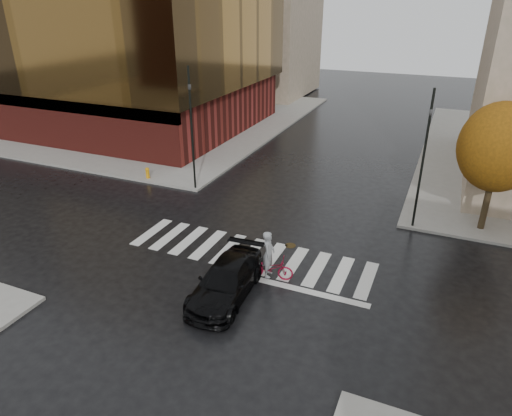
{
  "coord_description": "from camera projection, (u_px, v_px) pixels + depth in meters",
  "views": [
    {
      "loc": [
        7.65,
        -16.39,
        11.01
      ],
      "look_at": [
        -0.03,
        1.37,
        2.0
      ],
      "focal_mm": 32.0,
      "sensor_mm": 36.0,
      "label": 1
    }
  ],
  "objects": [
    {
      "name": "manhole",
      "position": [
        290.0,
        246.0,
        22.15
      ],
      "size": [
        0.67,
        0.67,
        0.01
      ],
      "primitive_type": "cylinder",
      "rotation": [
        0.0,
        0.0,
        -0.3
      ],
      "color": "#403117",
      "rests_on": "ground"
    },
    {
      "name": "building_nw_far",
      "position": [
        252.0,
        4.0,
        53.3
      ],
      "size": [
        14.0,
        12.0,
        20.0
      ],
      "primitive_type": "cube",
      "color": "gray",
      "rests_on": "sidewalk_nw"
    },
    {
      "name": "cyclist",
      "position": [
        270.0,
        263.0,
        19.3
      ],
      "size": [
        2.05,
        1.07,
        2.22
      ],
      "rotation": [
        0.0,
        0.0,
        1.78
      ],
      "color": "maroon",
      "rests_on": "ground"
    },
    {
      "name": "tree_ne_a",
      "position": [
        499.0,
        148.0,
        21.71
      ],
      "size": [
        3.8,
        3.8,
        6.5
      ],
      "color": "black",
      "rests_on": "sidewalk_ne"
    },
    {
      "name": "sedan",
      "position": [
        226.0,
        281.0,
        18.18
      ],
      "size": [
        2.25,
        4.92,
        1.39
      ],
      "primitive_type": "imported",
      "rotation": [
        0.0,
        0.0,
        0.06
      ],
      "color": "black",
      "rests_on": "ground"
    },
    {
      "name": "traffic_light_ne",
      "position": [
        424.0,
        152.0,
        22.1
      ],
      "size": [
        0.15,
        0.18,
        7.06
      ],
      "rotation": [
        0.0,
        0.0,
        3.16
      ],
      "color": "black",
      "rests_on": "sidewalk_ne"
    },
    {
      "name": "ground",
      "position": [
        245.0,
        259.0,
        21.03
      ],
      "size": [
        120.0,
        120.0,
        0.0
      ],
      "primitive_type": "plane",
      "color": "black",
      "rests_on": "ground"
    },
    {
      "name": "sidewalk_nw",
      "position": [
        143.0,
        115.0,
        46.03
      ],
      "size": [
        30.0,
        30.0,
        0.15
      ],
      "primitive_type": "cube",
      "color": "gray",
      "rests_on": "ground"
    },
    {
      "name": "traffic_light_nw",
      "position": [
        191.0,
        121.0,
        26.71
      ],
      "size": [
        0.22,
        0.2,
        7.35
      ],
      "rotation": [
        0.0,
        0.0,
        -1.29
      ],
      "color": "black",
      "rests_on": "sidewalk_nw"
    },
    {
      "name": "crosswalk",
      "position": [
        249.0,
        254.0,
        21.45
      ],
      "size": [
        12.0,
        3.0,
        0.01
      ],
      "primitive_type": "cube",
      "color": "silver",
      "rests_on": "ground"
    },
    {
      "name": "office_glass",
      "position": [
        103.0,
        30.0,
        40.43
      ],
      "size": [
        27.0,
        19.0,
        16.0
      ],
      "color": "maroon",
      "rests_on": "sidewalk_nw"
    },
    {
      "name": "fire_hydrant",
      "position": [
        147.0,
        172.0,
        29.81
      ],
      "size": [
        0.26,
        0.26,
        0.73
      ],
      "color": "orange",
      "rests_on": "sidewalk_nw"
    }
  ]
}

